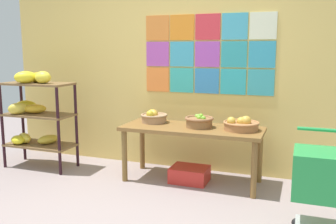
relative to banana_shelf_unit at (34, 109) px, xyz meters
name	(u,v)px	position (x,y,z in m)	size (l,w,h in m)	color
back_wall_with_art	(182,52)	(1.72, 0.63, 0.70)	(4.72, 0.07, 2.88)	#E1C063
banana_shelf_unit	(34,109)	(0.00, 0.00, 0.00)	(0.87, 0.48, 1.21)	black
display_table	(192,134)	(2.01, 0.15, -0.19)	(1.55, 0.60, 0.63)	brown
fruit_basket_centre	(199,121)	(2.08, 0.17, -0.05)	(0.31, 0.31, 0.14)	olive
fruit_basket_right	(154,117)	(1.51, 0.25, -0.05)	(0.31, 0.31, 0.15)	#A57D56
fruit_basket_back_right	(241,125)	(2.54, 0.17, -0.05)	(0.38, 0.38, 0.16)	#A76D41
produce_crate_under_table	(190,174)	(1.99, 0.13, -0.65)	(0.41, 0.33, 0.17)	red
shopping_cart	(328,179)	(3.35, -0.76, -0.24)	(0.51, 0.44, 0.84)	black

